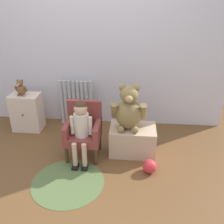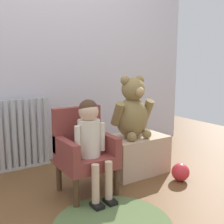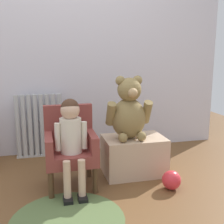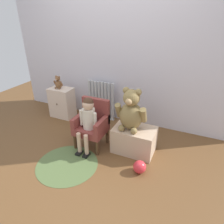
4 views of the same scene
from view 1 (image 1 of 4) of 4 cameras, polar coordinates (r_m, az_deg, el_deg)
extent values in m
plane|color=brown|center=(2.88, -8.41, -13.84)|extent=(6.00, 6.00, 0.00)
cube|color=silver|center=(3.52, -4.98, 15.73)|extent=(3.80, 0.05, 2.40)
cylinder|color=#B3B7B9|center=(3.75, -11.39, 2.34)|extent=(0.05, 0.05, 0.66)
cylinder|color=#B3B7B9|center=(3.74, -10.48, 2.32)|extent=(0.05, 0.05, 0.66)
cylinder|color=#B3B7B9|center=(3.72, -9.56, 2.29)|extent=(0.05, 0.05, 0.66)
cylinder|color=#B3B7B9|center=(3.71, -8.63, 2.26)|extent=(0.05, 0.05, 0.66)
cylinder|color=#B3B7B9|center=(3.69, -7.69, 2.23)|extent=(0.05, 0.05, 0.66)
cylinder|color=#B3B7B9|center=(3.68, -6.75, 2.20)|extent=(0.05, 0.05, 0.66)
cylinder|color=#B3B7B9|center=(3.67, -5.80, 2.17)|extent=(0.05, 0.05, 0.66)
cylinder|color=#B3B7B9|center=(3.66, -4.84, 2.13)|extent=(0.05, 0.05, 0.66)
cube|color=#B3B7B9|center=(3.85, -7.84, -2.36)|extent=(0.50, 0.05, 0.02)
cube|color=beige|center=(3.75, -18.84, -0.03)|extent=(0.41, 0.27, 0.53)
sphere|color=#4C3823|center=(3.62, -19.77, -0.68)|extent=(0.02, 0.02, 0.02)
cube|color=brown|center=(3.00, -6.62, -5.66)|extent=(0.41, 0.38, 0.10)
cube|color=brown|center=(3.02, -6.26, -0.42)|extent=(0.41, 0.06, 0.35)
cube|color=brown|center=(2.97, -10.04, -3.49)|extent=(0.06, 0.38, 0.14)
cube|color=brown|center=(2.91, -3.37, -3.84)|extent=(0.06, 0.38, 0.14)
cylinder|color=#4C331E|center=(2.99, -10.33, -9.60)|extent=(0.04, 0.04, 0.22)
cylinder|color=#4C331E|center=(2.93, -3.71, -10.09)|extent=(0.04, 0.04, 0.22)
cylinder|color=#4C331E|center=(3.24, -8.94, -6.37)|extent=(0.04, 0.04, 0.22)
cylinder|color=#4C331E|center=(3.18, -2.87, -6.74)|extent=(0.04, 0.04, 0.22)
cylinder|color=beige|center=(2.87, -6.97, -2.86)|extent=(0.17, 0.17, 0.28)
sphere|color=#D8AD8E|center=(2.77, -7.20, 0.82)|extent=(0.15, 0.15, 0.15)
sphere|color=#472D1E|center=(2.77, -7.20, 1.21)|extent=(0.14, 0.14, 0.14)
cylinder|color=#D8AD8E|center=(2.87, -8.51, -9.58)|extent=(0.06, 0.06, 0.29)
cube|color=black|center=(2.95, -8.39, -12.29)|extent=(0.07, 0.11, 0.03)
cylinder|color=#D8AD8E|center=(2.85, -6.33, -9.75)|extent=(0.06, 0.06, 0.29)
cube|color=black|center=(2.93, -6.25, -12.47)|extent=(0.07, 0.11, 0.03)
cylinder|color=beige|center=(2.87, -9.11, -2.95)|extent=(0.04, 0.04, 0.22)
cylinder|color=beige|center=(2.83, -4.97, -3.16)|extent=(0.04, 0.04, 0.22)
cube|color=tan|center=(3.10, 4.70, -6.33)|extent=(0.55, 0.37, 0.35)
ellipsoid|color=olive|center=(2.92, 3.82, -0.53)|extent=(0.31, 0.26, 0.36)
sphere|color=olive|center=(2.80, 3.97, 4.08)|extent=(0.21, 0.21, 0.21)
sphere|color=tan|center=(2.72, 3.90, 3.02)|extent=(0.08, 0.08, 0.08)
sphere|color=olive|center=(2.79, 2.41, 5.73)|extent=(0.08, 0.08, 0.08)
sphere|color=olive|center=(2.78, 5.64, 5.61)|extent=(0.08, 0.08, 0.08)
cylinder|color=olive|center=(2.89, 0.58, 0.44)|extent=(0.08, 0.16, 0.22)
cylinder|color=olive|center=(2.89, 7.11, 0.18)|extent=(0.08, 0.16, 0.22)
sphere|color=olive|center=(2.89, 2.00, -3.93)|extent=(0.08, 0.08, 0.08)
sphere|color=olive|center=(2.89, 5.34, -4.06)|extent=(0.08, 0.08, 0.08)
ellipsoid|color=brown|center=(3.63, -20.01, 4.75)|extent=(0.12, 0.11, 0.14)
sphere|color=brown|center=(3.59, -20.30, 6.25)|extent=(0.08, 0.08, 0.08)
sphere|color=tan|center=(3.56, -20.53, 5.95)|extent=(0.03, 0.03, 0.03)
sphere|color=brown|center=(3.59, -20.80, 6.75)|extent=(0.03, 0.03, 0.03)
sphere|color=brown|center=(3.57, -19.89, 6.76)|extent=(0.03, 0.03, 0.03)
cylinder|color=brown|center=(3.64, -21.04, 5.04)|extent=(0.03, 0.06, 0.09)
cylinder|color=brown|center=(3.59, -19.14, 5.04)|extent=(0.03, 0.06, 0.09)
sphere|color=brown|center=(3.62, -20.64, 3.68)|extent=(0.03, 0.03, 0.03)
sphere|color=brown|center=(3.59, -19.67, 3.66)|extent=(0.03, 0.03, 0.03)
cylinder|color=#546A3B|center=(2.79, -10.02, -15.47)|extent=(0.77, 0.77, 0.01)
sphere|color=red|center=(2.86, 8.62, -12.17)|extent=(0.16, 0.16, 0.16)
camera|label=2|loc=(1.86, -54.65, -12.61)|focal=45.00mm
camera|label=3|loc=(1.12, -48.48, -28.23)|focal=45.00mm
camera|label=4|loc=(0.81, 60.43, 4.00)|focal=32.00mm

